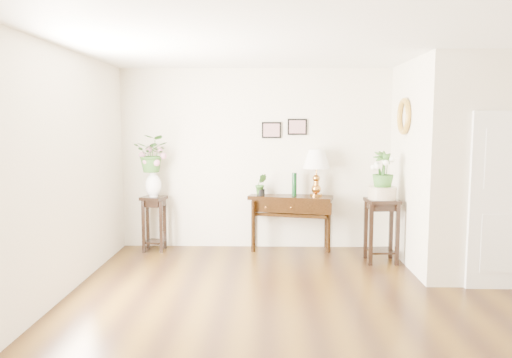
{
  "coord_description": "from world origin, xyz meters",
  "views": [
    {
      "loc": [
        -0.71,
        -5.04,
        1.96
      ],
      "look_at": [
        -0.86,
        1.3,
        1.25
      ],
      "focal_mm": 35.0,
      "sensor_mm": 36.0,
      "label": 1
    }
  ],
  "objects_px": {
    "table_lamp": "(316,173)",
    "plant_stand_a": "(154,224)",
    "console_table": "(290,223)",
    "plant_stand_b": "(381,230)"
  },
  "relations": [
    {
      "from": "table_lamp",
      "to": "plant_stand_a",
      "type": "height_order",
      "value": "table_lamp"
    },
    {
      "from": "table_lamp",
      "to": "plant_stand_a",
      "type": "bearing_deg",
      "value": -177.32
    },
    {
      "from": "console_table",
      "to": "plant_stand_b",
      "type": "height_order",
      "value": "plant_stand_b"
    },
    {
      "from": "plant_stand_a",
      "to": "console_table",
      "type": "bearing_deg",
      "value": 3.18
    },
    {
      "from": "console_table",
      "to": "plant_stand_a",
      "type": "distance_m",
      "value": 2.1
    },
    {
      "from": "console_table",
      "to": "plant_stand_a",
      "type": "relative_size",
      "value": 1.51
    },
    {
      "from": "plant_stand_a",
      "to": "plant_stand_b",
      "type": "bearing_deg",
      "value": -9.18
    },
    {
      "from": "plant_stand_b",
      "to": "plant_stand_a",
      "type": "bearing_deg",
      "value": 170.82
    },
    {
      "from": "console_table",
      "to": "table_lamp",
      "type": "bearing_deg",
      "value": 12.87
    },
    {
      "from": "plant_stand_a",
      "to": "table_lamp",
      "type": "bearing_deg",
      "value": 2.68
    }
  ]
}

